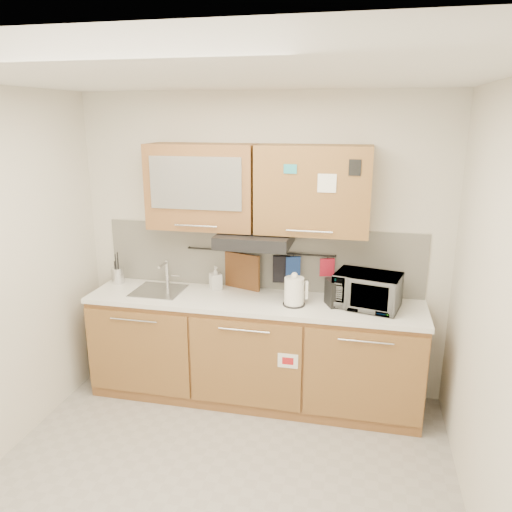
% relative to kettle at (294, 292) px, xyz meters
% --- Properties ---
extents(floor, '(3.20, 3.20, 0.00)m').
position_rel_kettle_xyz_m(floor, '(-0.35, -1.13, -1.03)').
color(floor, '#9E9993').
rests_on(floor, ground).
extents(ceiling, '(3.20, 3.20, 0.00)m').
position_rel_kettle_xyz_m(ceiling, '(-0.35, -1.13, 1.57)').
color(ceiling, white).
rests_on(ceiling, wall_back).
extents(wall_back, '(3.20, 0.00, 3.20)m').
position_rel_kettle_xyz_m(wall_back, '(-0.35, 0.37, 0.27)').
color(wall_back, silver).
rests_on(wall_back, ground).
extents(wall_right, '(0.00, 3.00, 3.00)m').
position_rel_kettle_xyz_m(wall_right, '(1.25, -1.13, 0.27)').
color(wall_right, silver).
rests_on(wall_right, ground).
extents(base_cabinet, '(2.80, 0.64, 0.88)m').
position_rel_kettle_xyz_m(base_cabinet, '(-0.35, 0.06, -0.63)').
color(base_cabinet, '#915C33').
rests_on(base_cabinet, floor).
extents(countertop, '(2.82, 0.62, 0.04)m').
position_rel_kettle_xyz_m(countertop, '(-0.35, 0.06, -0.13)').
color(countertop, white).
rests_on(countertop, base_cabinet).
extents(backsplash, '(2.80, 0.02, 0.56)m').
position_rel_kettle_xyz_m(backsplash, '(-0.35, 0.36, 0.17)').
color(backsplash, silver).
rests_on(backsplash, countertop).
extents(upper_cabinets, '(1.82, 0.37, 0.70)m').
position_rel_kettle_xyz_m(upper_cabinets, '(-0.36, 0.19, 0.80)').
color(upper_cabinets, '#915C33').
rests_on(upper_cabinets, wall_back).
extents(range_hood, '(0.60, 0.46, 0.10)m').
position_rel_kettle_xyz_m(range_hood, '(-0.35, 0.12, 0.39)').
color(range_hood, black).
rests_on(range_hood, upper_cabinets).
extents(sink, '(0.42, 0.40, 0.26)m').
position_rel_kettle_xyz_m(sink, '(-1.20, 0.08, -0.11)').
color(sink, silver).
rests_on(sink, countertop).
extents(utensil_rail, '(1.30, 0.02, 0.02)m').
position_rel_kettle_xyz_m(utensil_rail, '(-0.35, 0.32, 0.23)').
color(utensil_rail, black).
rests_on(utensil_rail, backsplash).
extents(utensil_crock, '(0.14, 0.14, 0.29)m').
position_rel_kettle_xyz_m(utensil_crock, '(-1.65, 0.20, -0.04)').
color(utensil_crock, silver).
rests_on(utensil_crock, countertop).
extents(kettle, '(0.21, 0.20, 0.28)m').
position_rel_kettle_xyz_m(kettle, '(0.00, 0.00, 0.00)').
color(kettle, white).
rests_on(kettle, countertop).
extents(toaster, '(0.33, 0.27, 0.21)m').
position_rel_kettle_xyz_m(toaster, '(0.39, 0.10, -0.00)').
color(toaster, black).
rests_on(toaster, countertop).
extents(microwave, '(0.57, 0.44, 0.28)m').
position_rel_kettle_xyz_m(microwave, '(0.57, 0.09, 0.03)').
color(microwave, '#999999').
rests_on(microwave, countertop).
extents(soap_bottle, '(0.13, 0.13, 0.21)m').
position_rel_kettle_xyz_m(soap_bottle, '(-0.73, 0.23, -0.01)').
color(soap_bottle, '#999999').
rests_on(soap_bottle, countertop).
extents(cutting_board, '(0.34, 0.14, 0.44)m').
position_rel_kettle_xyz_m(cutting_board, '(-0.51, 0.30, -0.01)').
color(cutting_board, brown).
rests_on(cutting_board, utensil_rail).
extents(oven_mitt, '(0.13, 0.06, 0.21)m').
position_rel_kettle_xyz_m(oven_mitt, '(-0.06, 0.30, 0.11)').
color(oven_mitt, navy).
rests_on(oven_mitt, utensil_rail).
extents(dark_pouch, '(0.15, 0.07, 0.23)m').
position_rel_kettle_xyz_m(dark_pouch, '(-0.16, 0.30, 0.09)').
color(dark_pouch, black).
rests_on(dark_pouch, utensil_rail).
extents(pot_holder, '(0.12, 0.06, 0.15)m').
position_rel_kettle_xyz_m(pot_holder, '(0.23, 0.30, 0.13)').
color(pot_holder, '#B7182E').
rests_on(pot_holder, utensil_rail).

